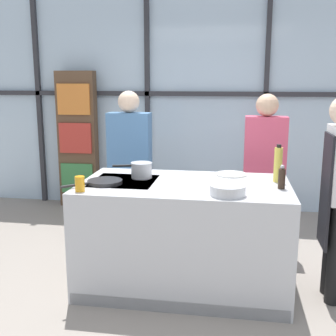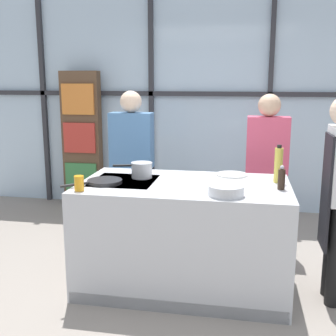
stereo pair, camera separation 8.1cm
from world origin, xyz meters
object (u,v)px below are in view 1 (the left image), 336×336
at_px(saucepan, 141,170).
at_px(mixing_bowl, 228,190).
at_px(oil_bottle, 278,164).
at_px(pepper_grinder, 282,178).
at_px(frying_pan, 104,182).
at_px(white_plate, 231,174).
at_px(spectator_far_left, 130,158).
at_px(spectator_center_left, 265,162).
at_px(juice_glass_near, 80,184).

xyz_separation_m(saucepan, mixing_bowl, (0.74, -0.44, -0.03)).
distance_m(oil_bottle, pepper_grinder, 0.24).
distance_m(frying_pan, white_plate, 1.13).
xyz_separation_m(spectator_far_left, oil_bottle, (1.45, -0.78, 0.13)).
bearing_deg(spectator_center_left, pepper_grinder, 93.51).
distance_m(spectator_center_left, juice_glass_near, 1.97).
height_order(frying_pan, mixing_bowl, mixing_bowl).
xyz_separation_m(spectator_far_left, pepper_grinder, (1.46, -1.01, 0.07)).
height_order(mixing_bowl, pepper_grinder, pepper_grinder).
height_order(spectator_far_left, pepper_grinder, spectator_far_left).
relative_size(white_plate, oil_bottle, 0.89).
bearing_deg(saucepan, white_plate, 17.07).
distance_m(spectator_center_left, mixing_bowl, 1.31).
bearing_deg(oil_bottle, mixing_bowl, -129.43).
bearing_deg(saucepan, spectator_center_left, 37.14).
bearing_deg(oil_bottle, juice_glass_near, -159.91).
bearing_deg(juice_glass_near, spectator_far_left, 87.76).
bearing_deg(frying_pan, white_plate, 25.70).
bearing_deg(juice_glass_near, saucepan, 54.36).
bearing_deg(spectator_far_left, oil_bottle, 151.73).
relative_size(spectator_center_left, oil_bottle, 5.10).
bearing_deg(white_plate, spectator_far_left, 151.14).
height_order(spectator_far_left, juice_glass_near, spectator_far_left).
bearing_deg(spectator_center_left, white_plate, 61.04).
bearing_deg(pepper_grinder, frying_pan, -177.23).
height_order(spectator_center_left, juice_glass_near, spectator_center_left).
relative_size(spectator_far_left, white_plate, 5.83).
xyz_separation_m(oil_bottle, juice_glass_near, (-1.50, -0.55, -0.09)).
bearing_deg(pepper_grinder, white_plate, 132.73).
bearing_deg(juice_glass_near, pepper_grinder, 11.87).
height_order(white_plate, pepper_grinder, pepper_grinder).
bearing_deg(mixing_bowl, juice_glass_near, -176.62).
xyz_separation_m(spectator_center_left, frying_pan, (-1.34, -1.08, 0.01)).
bearing_deg(saucepan, pepper_grinder, -9.24).
xyz_separation_m(oil_bottle, pepper_grinder, (0.01, -0.23, -0.06)).
relative_size(frying_pan, saucepan, 1.27).
bearing_deg(saucepan, spectator_far_left, 110.62).
height_order(frying_pan, saucepan, saucepan).
distance_m(spectator_far_left, oil_bottle, 1.65).
height_order(saucepan, oil_bottle, oil_bottle).
bearing_deg(spectator_far_left, saucepan, 110.62).
xyz_separation_m(spectator_center_left, oil_bottle, (0.05, -0.78, 0.14)).
distance_m(spectator_far_left, frying_pan, 1.08).
height_order(white_plate, mixing_bowl, mixing_bowl).
bearing_deg(mixing_bowl, saucepan, 149.35).
xyz_separation_m(white_plate, oil_bottle, (0.38, -0.19, 0.14)).
bearing_deg(oil_bottle, saucepan, -177.77).
relative_size(mixing_bowl, juice_glass_near, 2.25).
bearing_deg(spectator_center_left, juice_glass_near, 42.51).
bearing_deg(oil_bottle, spectator_center_left, 93.81).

